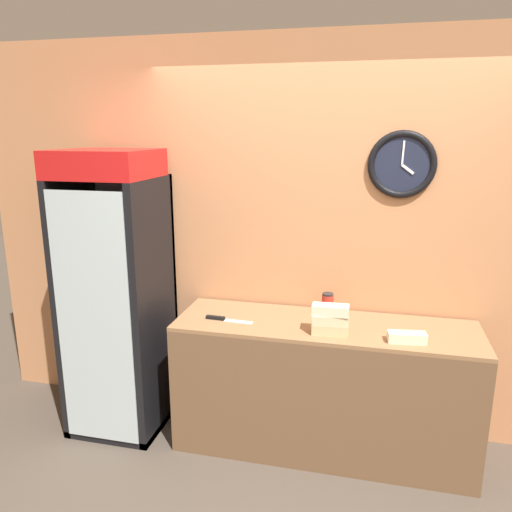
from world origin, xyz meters
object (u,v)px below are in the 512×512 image
chefs_knife (223,319)px  condiment_jar (328,304)px  sandwich_stack_middle (330,320)px  sandwich_flat_left (407,337)px  sandwich_stack_top (330,310)px  sandwich_stack_bottom (330,329)px  beverage_cooler (119,282)px

chefs_knife → condiment_jar: condiment_jar is taller
sandwich_stack_middle → condiment_jar: bearing=97.9°
sandwich_flat_left → condiment_jar: (-0.50, 0.36, 0.04)m
sandwich_flat_left → chefs_knife: (-1.15, 0.08, -0.02)m
sandwich_stack_top → condiment_jar: 0.35m
sandwich_stack_top → sandwich_flat_left: bearing=-2.2°
sandwich_stack_top → sandwich_stack_middle: bearing=180.0°
sandwich_stack_middle → sandwich_stack_bottom: bearing=0.0°
sandwich_stack_bottom → condiment_jar: bearing=97.9°
sandwich_stack_bottom → sandwich_stack_middle: 0.06m
condiment_jar → sandwich_stack_bottom: bearing=-82.1°
sandwich_flat_left → sandwich_stack_middle: bearing=177.8°
sandwich_flat_left → chefs_knife: bearing=176.0°
sandwich_stack_middle → chefs_knife: bearing=174.8°
sandwich_stack_bottom → sandwich_stack_middle: (0.00, 0.00, 0.06)m
beverage_cooler → sandwich_stack_top: beverage_cooler is taller
sandwich_stack_bottom → condiment_jar: (-0.05, 0.34, 0.04)m
sandwich_stack_bottom → sandwich_flat_left: (0.45, -0.02, -0.00)m
sandwich_stack_middle → beverage_cooler: bearing=173.6°
beverage_cooler → sandwich_stack_bottom: bearing=-6.4°
sandwich_stack_top → chefs_knife: 0.72m
beverage_cooler → sandwich_stack_bottom: size_ratio=8.61×
sandwich_stack_bottom → sandwich_stack_middle: size_ratio=1.00×
sandwich_stack_bottom → sandwich_flat_left: sandwich_stack_bottom is taller
sandwich_stack_top → sandwich_flat_left: sandwich_stack_top is taller
sandwich_stack_bottom → sandwich_flat_left: 0.45m
beverage_cooler → chefs_knife: bearing=-7.5°
sandwich_flat_left → condiment_jar: condiment_jar is taller
condiment_jar → sandwich_stack_top: bearing=-82.1°
sandwich_stack_top → sandwich_flat_left: (0.45, -0.02, -0.12)m
sandwich_stack_top → chefs_knife: (-0.70, 0.06, -0.15)m
sandwich_stack_bottom → chefs_knife: bearing=174.8°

